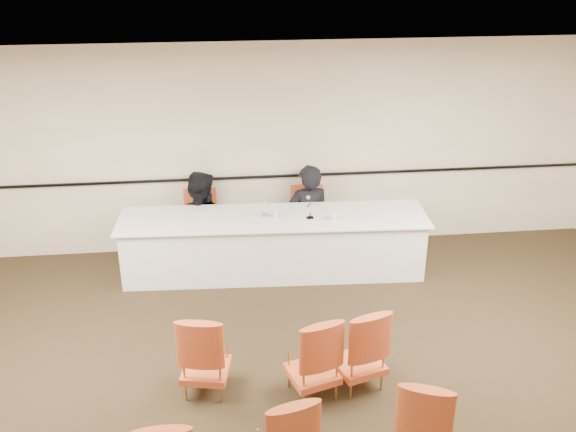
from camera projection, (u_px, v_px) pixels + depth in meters
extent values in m
plane|color=silver|center=(292.00, 128.00, 4.80)|extent=(10.00, 10.00, 0.00)
cube|color=beige|center=(259.00, 149.00, 9.04)|extent=(10.00, 0.04, 3.00)
cube|color=black|center=(259.00, 177.00, 9.17)|extent=(9.80, 0.04, 0.03)
imported|color=black|center=(308.00, 223.00, 9.30)|extent=(0.71, 0.52, 1.79)
imported|color=black|center=(201.00, 229.00, 9.23)|extent=(1.04, 0.93, 1.77)
cube|color=white|center=(309.00, 219.00, 8.50)|extent=(0.30, 0.22, 0.00)
cylinder|color=silver|center=(275.00, 214.00, 8.52)|extent=(0.08, 0.08, 0.10)
cylinder|color=white|center=(333.00, 216.00, 8.44)|extent=(0.09, 0.09, 0.13)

